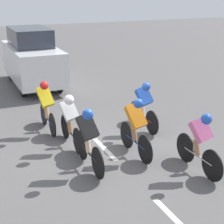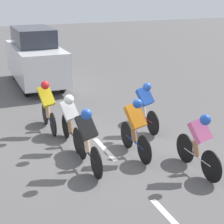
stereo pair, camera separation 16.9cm
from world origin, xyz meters
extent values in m
plane|color=#565454|center=(0.00, 0.00, 0.00)|extent=(60.00, 60.00, 0.00)
cube|color=white|center=(0.00, 3.29, 0.00)|extent=(0.12, 1.40, 0.01)
cube|color=white|center=(0.00, 0.09, 0.00)|extent=(0.12, 1.40, 0.01)
cube|color=white|center=(0.00, -3.11, 0.00)|extent=(0.12, 1.40, 0.01)
cylinder|color=black|center=(-1.54, -1.25, 0.34)|extent=(0.03, 0.67, 0.67)
cylinder|color=black|center=(-1.54, -0.29, 0.34)|extent=(0.03, 0.67, 0.67)
cylinder|color=red|center=(-1.54, -0.77, 0.34)|extent=(0.04, 0.96, 0.04)
cylinder|color=red|center=(-1.54, -0.94, 0.55)|extent=(0.04, 0.04, 0.42)
cylinder|color=green|center=(-1.54, -0.82, 0.44)|extent=(0.07, 0.07, 0.16)
cylinder|color=beige|center=(-1.54, -0.84, 0.52)|extent=(0.12, 0.23, 0.36)
cube|color=blue|center=(-1.48, -0.67, 0.99)|extent=(0.44, 0.44, 0.57)
sphere|color=blue|center=(-1.42, -0.45, 1.32)|extent=(0.23, 0.23, 0.23)
cylinder|color=black|center=(0.70, -0.98, 0.33)|extent=(0.03, 0.65, 0.65)
cylinder|color=black|center=(0.70, 0.06, 0.33)|extent=(0.03, 0.65, 0.65)
cylinder|color=black|center=(0.70, -0.46, 0.33)|extent=(0.04, 1.05, 0.04)
cylinder|color=black|center=(0.70, -0.64, 0.54)|extent=(0.04, 0.04, 0.42)
cylinder|color=yellow|center=(0.70, -0.51, 0.43)|extent=(0.07, 0.07, 0.16)
cylinder|color=#9E704C|center=(0.70, -0.54, 0.51)|extent=(0.12, 0.23, 0.36)
cube|color=white|center=(0.75, -0.36, 0.98)|extent=(0.43, 0.44, 0.57)
sphere|color=white|center=(0.81, -0.14, 1.32)|extent=(0.24, 0.24, 0.24)
cylinder|color=black|center=(-0.54, 0.21, 0.34)|extent=(0.03, 0.68, 0.68)
cylinder|color=black|center=(-0.54, 1.16, 0.34)|extent=(0.03, 0.68, 0.68)
cylinder|color=navy|center=(-0.54, 0.69, 0.34)|extent=(0.04, 0.96, 0.04)
cylinder|color=navy|center=(-0.54, 0.52, 0.55)|extent=(0.04, 0.04, 0.42)
cylinder|color=#1999D8|center=(-0.54, 0.64, 0.44)|extent=(0.07, 0.07, 0.16)
cylinder|color=#9E704C|center=(-0.54, 0.61, 0.52)|extent=(0.12, 0.23, 0.36)
cube|color=orange|center=(-0.48, 0.79, 1.03)|extent=(0.43, 0.49, 0.63)
sphere|color=blue|center=(-0.42, 1.01, 1.41)|extent=(0.22, 0.22, 0.22)
cylinder|color=black|center=(0.70, 0.37, 0.35)|extent=(0.03, 0.70, 0.70)
cylinder|color=black|center=(0.70, 1.38, 0.35)|extent=(0.03, 0.70, 0.70)
cylinder|color=black|center=(0.70, 0.87, 0.35)|extent=(0.04, 1.01, 0.04)
cylinder|color=black|center=(0.70, 0.70, 0.56)|extent=(0.04, 0.04, 0.42)
cylinder|color=#1999D8|center=(0.70, 0.82, 0.45)|extent=(0.07, 0.07, 0.16)
cylinder|color=beige|center=(0.70, 0.80, 0.53)|extent=(0.12, 0.23, 0.36)
cube|color=black|center=(0.76, 0.97, 1.03)|extent=(0.44, 0.47, 0.61)
sphere|color=blue|center=(0.82, 1.19, 1.39)|extent=(0.23, 0.23, 0.23)
cylinder|color=black|center=(-1.44, 1.44, 0.34)|extent=(0.03, 0.68, 0.68)
cylinder|color=black|center=(-1.44, 2.41, 0.34)|extent=(0.03, 0.68, 0.68)
cylinder|color=#B7B7BC|center=(-1.44, 1.93, 0.34)|extent=(0.04, 0.97, 0.04)
cylinder|color=#B7B7BC|center=(-1.44, 1.76, 0.55)|extent=(0.04, 0.04, 0.42)
cylinder|color=white|center=(-1.44, 1.88, 0.44)|extent=(0.07, 0.07, 0.16)
cylinder|color=#9E704C|center=(-1.44, 1.85, 0.52)|extent=(0.12, 0.23, 0.36)
cube|color=pink|center=(-1.38, 2.03, 0.99)|extent=(0.43, 0.44, 0.57)
sphere|color=blue|center=(-1.32, 2.25, 1.33)|extent=(0.23, 0.23, 0.23)
cylinder|color=black|center=(0.97, -2.21, 0.33)|extent=(0.03, 0.65, 0.65)
cylinder|color=black|center=(0.97, -1.23, 0.33)|extent=(0.03, 0.65, 0.65)
cylinder|color=navy|center=(0.97, -1.72, 0.33)|extent=(0.04, 0.98, 0.04)
cylinder|color=navy|center=(0.97, -1.89, 0.54)|extent=(0.04, 0.04, 0.42)
cylinder|color=yellow|center=(0.97, -1.77, 0.43)|extent=(0.07, 0.07, 0.16)
cylinder|color=tan|center=(0.97, -1.79, 0.51)|extent=(0.12, 0.23, 0.36)
cube|color=yellow|center=(1.03, -1.62, 1.02)|extent=(0.43, 0.48, 0.62)
sphere|color=red|center=(1.09, -1.40, 1.39)|extent=(0.23, 0.23, 0.23)
cylinder|color=black|center=(-0.40, -5.36, 0.32)|extent=(0.14, 0.64, 0.64)
cylinder|color=black|center=(0.96, -5.36, 0.32)|extent=(0.14, 0.64, 0.64)
cylinder|color=black|center=(-0.40, -8.05, 0.32)|extent=(0.14, 0.64, 0.64)
cylinder|color=black|center=(0.96, -8.05, 0.32)|extent=(0.14, 0.64, 0.64)
cube|color=silver|center=(0.28, -6.70, 0.95)|extent=(1.70, 4.33, 1.26)
cube|color=#2D333D|center=(0.28, -6.92, 1.93)|extent=(1.39, 2.38, 0.69)
camera|label=1|loc=(3.23, 7.95, 3.89)|focal=60.00mm
camera|label=2|loc=(3.07, 8.01, 3.89)|focal=60.00mm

